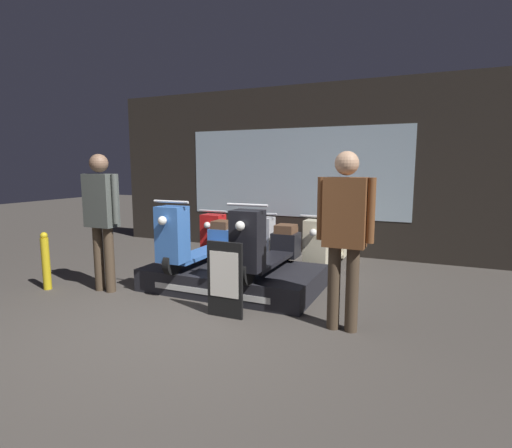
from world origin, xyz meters
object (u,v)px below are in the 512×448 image
(person_right_browsing, at_px, (345,226))
(price_sign_board, at_px, (225,279))
(scooter_backrow_0, at_px, (229,239))
(person_left_browsing, at_px, (101,211))
(scooter_backrow_1, at_px, (275,243))
(scooter_backrow_2, at_px, (326,247))
(scooter_display_right, at_px, (267,246))
(street_bollard, at_px, (46,261))
(scooter_display_left, at_px, (197,240))

(person_right_browsing, height_order, price_sign_board, person_right_browsing)
(scooter_backrow_0, height_order, person_left_browsing, person_left_browsing)
(scooter_backrow_1, height_order, scooter_backrow_2, same)
(person_right_browsing, distance_m, price_sign_board, 1.44)
(scooter_backrow_0, xyz_separation_m, price_sign_board, (1.29, -2.57, 0.08))
(scooter_backrow_0, relative_size, price_sign_board, 2.04)
(scooter_display_right, xyz_separation_m, scooter_backrow_0, (-1.41, 1.65, -0.30))
(price_sign_board, relative_size, street_bollard, 1.08)
(scooter_display_left, relative_size, person_right_browsing, 0.96)
(scooter_backrow_0, relative_size, scooter_backrow_2, 1.00)
(scooter_backrow_0, distance_m, scooter_backrow_1, 0.89)
(scooter_backrow_0, height_order, person_right_browsing, person_right_browsing)
(person_left_browsing, distance_m, person_right_browsing, 3.21)
(scooter_backrow_0, xyz_separation_m, person_left_browsing, (-0.65, -2.38, 0.73))
(scooter_backrow_0, bearing_deg, scooter_display_right, -49.47)
(scooter_backrow_1, bearing_deg, person_right_browsing, -55.03)
(scooter_backrow_1, relative_size, street_bollard, 2.20)
(street_bollard, bearing_deg, scooter_backrow_2, 39.44)
(scooter_backrow_0, relative_size, scooter_backrow_1, 1.00)
(scooter_display_right, bearing_deg, street_bollard, -160.73)
(scooter_display_left, distance_m, scooter_backrow_0, 1.72)
(scooter_display_left, height_order, scooter_backrow_1, scooter_display_left)
(person_right_browsing, bearing_deg, price_sign_board, -171.79)
(scooter_backrow_0, distance_m, price_sign_board, 2.87)
(scooter_backrow_2, relative_size, price_sign_board, 2.04)
(scooter_display_right, relative_size, scooter_backrow_1, 1.00)
(scooter_backrow_1, relative_size, person_right_browsing, 0.96)
(price_sign_board, bearing_deg, scooter_display_right, 82.13)
(scooter_backrow_0, bearing_deg, street_bollard, -118.46)
(scooter_display_right, distance_m, street_bollard, 3.03)
(scooter_backrow_0, bearing_deg, person_left_browsing, -105.31)
(price_sign_board, bearing_deg, scooter_backrow_0, 116.67)
(scooter_backrow_1, bearing_deg, scooter_display_right, -72.50)
(scooter_backrow_1, xyz_separation_m, person_left_browsing, (-1.55, -2.38, 0.73))
(scooter_backrow_2, bearing_deg, street_bollard, -140.56)
(scooter_display_left, distance_m, person_right_browsing, 2.35)
(person_right_browsing, bearing_deg, scooter_backrow_0, 137.05)
(scooter_display_left, bearing_deg, person_left_browsing, -144.40)
(person_left_browsing, distance_m, street_bollard, 1.08)
(scooter_backrow_1, bearing_deg, street_bollard, -131.31)
(scooter_backrow_2, xyz_separation_m, price_sign_board, (-0.50, -2.57, 0.08))
(person_right_browsing, distance_m, street_bollard, 4.06)
(scooter_display_right, distance_m, price_sign_board, 0.95)
(scooter_display_right, distance_m, scooter_backrow_0, 2.20)
(scooter_backrow_0, bearing_deg, price_sign_board, -63.33)
(scooter_backrow_0, height_order, scooter_backrow_2, same)
(scooter_display_right, xyz_separation_m, scooter_backrow_2, (0.37, 1.65, -0.30))
(scooter_display_right, bearing_deg, scooter_backrow_0, 130.53)
(scooter_display_left, distance_m, street_bollard, 2.08)
(scooter_display_right, xyz_separation_m, person_right_browsing, (1.14, -0.73, 0.42))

